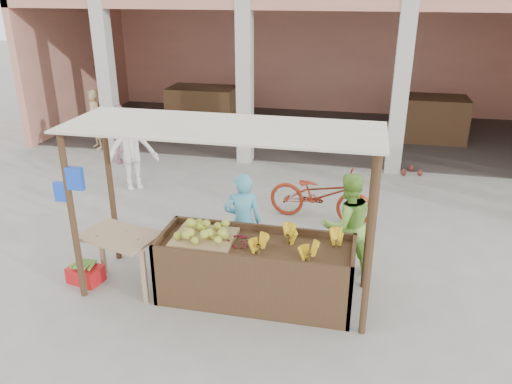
% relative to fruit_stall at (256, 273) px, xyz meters
% --- Properties ---
extents(ground, '(60.00, 60.00, 0.00)m').
position_rel_fruit_stall_xyz_m(ground, '(-0.50, 0.00, -0.40)').
color(ground, gray).
rests_on(ground, ground).
extents(market_building, '(14.40, 6.40, 4.20)m').
position_rel_fruit_stall_xyz_m(market_building, '(-0.45, 8.93, 2.30)').
color(market_building, tan).
rests_on(market_building, ground).
extents(fruit_stall, '(2.60, 0.95, 0.80)m').
position_rel_fruit_stall_xyz_m(fruit_stall, '(0.00, 0.00, 0.00)').
color(fruit_stall, '#492F1D').
rests_on(fruit_stall, ground).
extents(stall_awning, '(4.09, 1.35, 2.39)m').
position_rel_fruit_stall_xyz_m(stall_awning, '(-0.51, 0.06, 1.58)').
color(stall_awning, '#492F1D').
rests_on(stall_awning, ground).
extents(banana_heap, '(1.12, 0.61, 0.20)m').
position_rel_fruit_stall_xyz_m(banana_heap, '(0.53, 0.03, 0.50)').
color(banana_heap, yellow).
rests_on(banana_heap, fruit_stall).
extents(melon_tray, '(0.82, 0.71, 0.21)m').
position_rel_fruit_stall_xyz_m(melon_tray, '(-0.72, 0.02, 0.50)').
color(melon_tray, '#A48654').
rests_on(melon_tray, fruit_stall).
extents(berry_heap, '(0.42, 0.34, 0.13)m').
position_rel_fruit_stall_xyz_m(berry_heap, '(-0.23, 0.03, 0.47)').
color(berry_heap, maroon).
rests_on(berry_heap, fruit_stall).
extents(side_table, '(1.18, 0.93, 0.84)m').
position_rel_fruit_stall_xyz_m(side_table, '(-1.89, -0.14, 0.30)').
color(side_table, tan).
rests_on(side_table, ground).
extents(papaya_pile, '(0.75, 0.43, 0.22)m').
position_rel_fruit_stall_xyz_m(papaya_pile, '(-1.89, -0.14, 0.54)').
color(papaya_pile, '#4C842B').
rests_on(papaya_pile, side_table).
extents(red_crate, '(0.52, 0.42, 0.24)m').
position_rel_fruit_stall_xyz_m(red_crate, '(-2.50, -0.13, -0.28)').
color(red_crate, red).
rests_on(red_crate, ground).
extents(plantain_bundle, '(0.34, 0.24, 0.07)m').
position_rel_fruit_stall_xyz_m(plantain_bundle, '(-2.50, -0.13, -0.12)').
color(plantain_bundle, '#5B9235').
rests_on(plantain_bundle, red_crate).
extents(produce_sacks, '(1.01, 0.76, 0.61)m').
position_rel_fruit_stall_xyz_m(produce_sacks, '(2.34, 5.53, -0.09)').
color(produce_sacks, maroon).
rests_on(produce_sacks, ground).
extents(vendor_blue, '(0.71, 0.60, 1.64)m').
position_rel_fruit_stall_xyz_m(vendor_blue, '(-0.36, 0.74, 0.42)').
color(vendor_blue, '#54B4D8').
rests_on(vendor_blue, ground).
extents(vendor_green, '(0.93, 0.79, 1.67)m').
position_rel_fruit_stall_xyz_m(vendor_green, '(1.15, 0.92, 0.44)').
color(vendor_green, '#8BCC48').
rests_on(vendor_green, ground).
extents(motorcycle, '(0.97, 2.07, 1.04)m').
position_rel_fruit_stall_xyz_m(motorcycle, '(0.61, 2.67, 0.12)').
color(motorcycle, maroon).
rests_on(motorcycle, ground).
extents(shopper_a, '(1.29, 1.19, 1.84)m').
position_rel_fruit_stall_xyz_m(shopper_a, '(-3.37, 3.39, 0.52)').
color(shopper_a, silver).
rests_on(shopper_a, ground).
extents(shopper_b, '(1.01, 0.78, 1.53)m').
position_rel_fruit_stall_xyz_m(shopper_b, '(-4.33, 4.84, 0.37)').
color(shopper_b, pink).
rests_on(shopper_b, ground).
extents(shopper_e, '(0.76, 0.73, 1.63)m').
position_rel_fruit_stall_xyz_m(shopper_e, '(-5.55, 5.80, 0.41)').
color(shopper_e, tan).
rests_on(shopper_e, ground).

